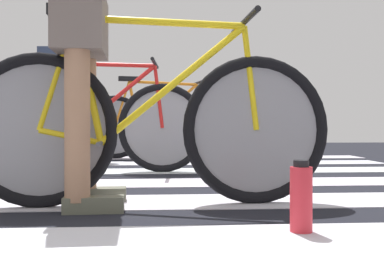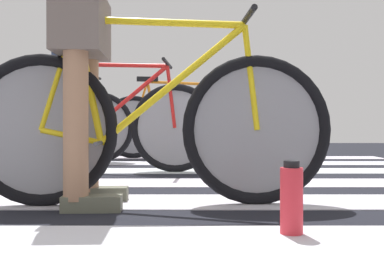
{
  "view_description": "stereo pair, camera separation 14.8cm",
  "coord_description": "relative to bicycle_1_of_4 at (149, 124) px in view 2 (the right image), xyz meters",
  "views": [
    {
      "loc": [
        0.35,
        -2.65,
        0.4
      ],
      "look_at": [
        0.5,
        -0.42,
        0.39
      ],
      "focal_mm": 42.9,
      "sensor_mm": 36.0,
      "label": 1
    },
    {
      "loc": [
        0.5,
        -2.65,
        0.4
      ],
      "look_at": [
        0.5,
        -0.42,
        0.39
      ],
      "focal_mm": 42.9,
      "sensor_mm": 36.0,
      "label": 2
    }
  ],
  "objects": [
    {
      "name": "cyclist_2_of_4",
      "position": [
        -0.76,
        1.58,
        0.25
      ],
      "size": [
        0.33,
        0.42,
        0.98
      ],
      "rotation": [
        0.0,
        0.0,
        -0.06
      ],
      "color": "brown",
      "rests_on": "ground"
    },
    {
      "name": "ground",
      "position": [
        -0.3,
        0.48,
        -0.4
      ],
      "size": [
        18.0,
        14.0,
        0.02
      ],
      "color": "black"
    },
    {
      "name": "crosswalk_markings",
      "position": [
        -0.28,
        0.47,
        -0.38
      ],
      "size": [
        5.44,
        5.78,
        0.0
      ],
      "color": "silver",
      "rests_on": "ground"
    },
    {
      "name": "bicycle_3_of_4",
      "position": [
        -1.26,
        2.52,
        0.0
      ],
      "size": [
        1.74,
        0.52,
        0.93
      ],
      "rotation": [
        0.0,
        0.0,
        -0.07
      ],
      "color": "black",
      "rests_on": "ground"
    },
    {
      "name": "bicycle_2_of_4",
      "position": [
        -0.45,
        1.56,
        0.0
      ],
      "size": [
        1.74,
        0.52,
        0.93
      ],
      "rotation": [
        0.0,
        0.0,
        -0.06
      ],
      "color": "black",
      "rests_on": "ground"
    },
    {
      "name": "water_bottle",
      "position": [
        0.55,
        -0.58,
        -0.26
      ],
      "size": [
        0.08,
        0.08,
        0.26
      ],
      "color": "red",
      "rests_on": "ground"
    },
    {
      "name": "bicycle_1_of_4",
      "position": [
        0.0,
        0.0,
        0.0
      ],
      "size": [
        1.74,
        0.52,
        0.93
      ],
      "rotation": [
        0.0,
        0.0,
        0.05
      ],
      "color": "black",
      "rests_on": "ground"
    },
    {
      "name": "cyclist_1_of_4",
      "position": [
        -0.31,
        -0.01,
        0.25
      ],
      "size": [
        0.33,
        0.42,
        0.99
      ],
      "rotation": [
        0.0,
        0.0,
        0.05
      ],
      "color": "#A87A5B",
      "rests_on": "ground"
    },
    {
      "name": "bicycle_4_of_4",
      "position": [
        0.03,
        3.15,
        0.0
      ],
      "size": [
        1.72,
        0.54,
        0.93
      ],
      "rotation": [
        0.0,
        0.0,
        0.17
      ],
      "color": "black",
      "rests_on": "ground"
    }
  ]
}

